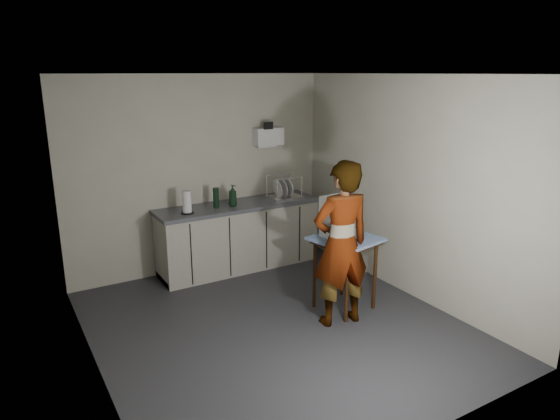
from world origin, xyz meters
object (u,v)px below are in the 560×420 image
dish_rack (284,193)px  paper_towel (187,203)px  dark_bottle (216,198)px  soap_bottle (233,196)px  standing_man (341,244)px  bakery_box (338,228)px  side_table (346,247)px  kitchen_counter (239,238)px  soda_can (234,199)px

dish_rack → paper_towel: bearing=-176.9°
dark_bottle → dish_rack: 1.04m
soap_bottle → standing_man: bearing=-79.6°
paper_towel → bakery_box: (1.19, -1.54, -0.10)m
side_table → soap_bottle: (-0.60, 1.64, 0.32)m
side_table → standing_man: 0.38m
dark_bottle → dish_rack: size_ratio=0.59×
side_table → bakery_box: bearing=109.6°
dish_rack → side_table: bearing=-97.4°
dark_bottle → bakery_box: size_ratio=0.58×
kitchen_counter → dish_rack: (0.71, -0.01, 0.55)m
dark_bottle → paper_towel: (-0.42, -0.07, 0.00)m
dark_bottle → bakery_box: 1.78m
dish_rack → bakery_box: size_ratio=0.98×
side_table → soda_can: size_ratio=5.99×
side_table → standing_man: bearing=-147.8°
dark_bottle → standing_man: bearing=-73.8°
side_table → bakery_box: bakery_box is taller
bakery_box → standing_man: bearing=-123.4°
kitchen_counter → dark_bottle: (-0.33, -0.02, 0.61)m
standing_man → dark_bottle: size_ratio=6.76×
side_table → standing_man: (-0.26, -0.24, 0.15)m
kitchen_counter → paper_towel: (-0.75, -0.09, 0.62)m
soap_bottle → dish_rack: dish_rack is taller
soap_bottle → paper_towel: 0.64m
soap_bottle → soda_can: size_ratio=2.03×
side_table → dish_rack: 1.73m
kitchen_counter → soda_can: soda_can is taller
side_table → bakery_box: (-0.05, 0.09, 0.21)m
standing_man → soap_bottle: standing_man is taller
standing_man → bakery_box: (0.20, 0.33, 0.06)m
side_table → paper_towel: paper_towel is taller
bakery_box → soap_bottle: bearing=107.7°
side_table → dish_rack: bearing=71.4°
side_table → soap_bottle: bearing=98.8°
side_table → bakery_box: 0.23m
side_table → dark_bottle: 1.90m
soap_bottle → kitchen_counter: bearing=33.0°
soap_bottle → paper_towel: (-0.64, -0.02, -0.01)m
side_table → dark_bottle: bearing=104.5°
dish_rack → bakery_box: bakery_box is taller
paper_towel → soap_bottle: bearing=1.8°
kitchen_counter → standing_man: (0.23, -1.96, 0.46)m
dark_bottle → bakery_box: bearing=-64.5°
kitchen_counter → paper_towel: size_ratio=7.82×
soap_bottle → paper_towel: same height
standing_man → dish_rack: (0.48, 1.95, 0.09)m
soda_can → soap_bottle: bearing=-125.2°
dark_bottle → paper_towel: bearing=-170.8°
kitchen_counter → dish_rack: 0.90m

